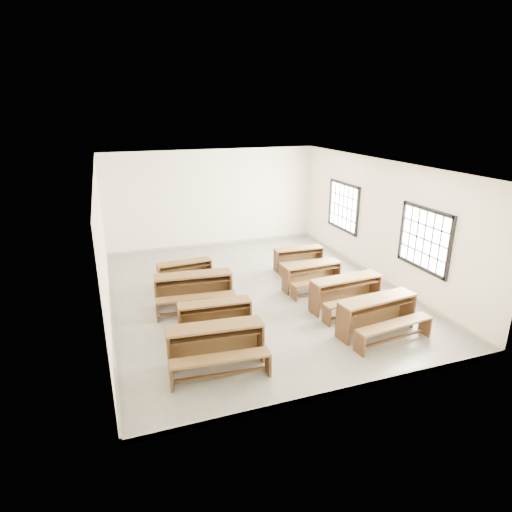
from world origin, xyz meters
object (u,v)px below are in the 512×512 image
object	(u,v)px
desk_set_3	(185,271)
desk_set_4	(378,313)
desk_set_0	(216,343)
desk_set_5	(347,291)
desk_set_2	(194,288)
desk_set_7	(299,257)
desk_set_1	(215,315)
desk_set_6	(313,275)

from	to	relation	value
desk_set_3	desk_set_4	world-z (taller)	desk_set_4
desk_set_0	desk_set_4	world-z (taller)	desk_set_4
desk_set_5	desk_set_3	bearing A→B (deg)	136.52
desk_set_2	desk_set_5	xyz separation A→B (m)	(3.31, -1.31, -0.02)
desk_set_5	desk_set_7	xyz separation A→B (m)	(0.05, 2.72, -0.08)
desk_set_2	desk_set_4	distance (m)	4.16
desk_set_1	desk_set_3	bearing A→B (deg)	96.43
desk_set_0	desk_set_7	xyz separation A→B (m)	(3.48, 3.96, -0.08)
desk_set_5	desk_set_2	bearing A→B (deg)	154.43
desk_set_1	desk_set_6	world-z (taller)	desk_set_6
desk_set_3	desk_set_6	bearing A→B (deg)	-29.69
desk_set_6	desk_set_3	bearing A→B (deg)	152.72
desk_set_3	desk_set_6	xyz separation A→B (m)	(3.03, -1.39, 0.03)
desk_set_1	desk_set_2	size ratio (longest dim) A/B	0.83
desk_set_3	desk_set_2	bearing A→B (deg)	-97.18
desk_set_2	desk_set_7	xyz separation A→B (m)	(3.36, 1.42, -0.10)
desk_set_4	desk_set_7	bearing A→B (deg)	82.78
desk_set_1	desk_set_4	distance (m)	3.36
desk_set_3	desk_set_7	xyz separation A→B (m)	(3.31, 0.04, 0.00)
desk_set_2	desk_set_4	bearing A→B (deg)	-31.86
desk_set_3	desk_set_1	bearing A→B (deg)	-92.73
desk_set_0	desk_set_7	size ratio (longest dim) A/B	1.25
desk_set_5	desk_set_4	bearing A→B (deg)	-93.49
desk_set_4	desk_set_7	size ratio (longest dim) A/B	1.26
desk_set_3	desk_set_4	xyz separation A→B (m)	(3.27, -3.89, 0.08)
desk_set_2	desk_set_1	bearing A→B (deg)	-77.86
desk_set_1	desk_set_5	world-z (taller)	desk_set_5
desk_set_1	desk_set_3	distance (m)	2.75
desk_set_0	desk_set_7	distance (m)	5.27
desk_set_0	desk_set_4	xyz separation A→B (m)	(3.44, 0.02, 0.00)
desk_set_0	desk_set_1	size ratio (longest dim) A/B	1.16
desk_set_2	desk_set_6	bearing A→B (deg)	5.13
desk_set_1	desk_set_4	bearing A→B (deg)	-15.95
desk_set_6	desk_set_2	bearing A→B (deg)	177.12
desk_set_1	desk_set_2	bearing A→B (deg)	100.87
desk_set_6	desk_set_0	bearing A→B (deg)	-144.29
desk_set_2	desk_set_4	xyz separation A→B (m)	(3.32, -2.52, -0.01)
desk_set_2	desk_set_4	world-z (taller)	desk_set_2
desk_set_4	desk_set_6	size ratio (longest dim) A/B	1.17
desk_set_1	desk_set_4	world-z (taller)	desk_set_4
desk_set_1	desk_set_3	world-z (taller)	desk_set_1
desk_set_6	desk_set_7	size ratio (longest dim) A/B	1.08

